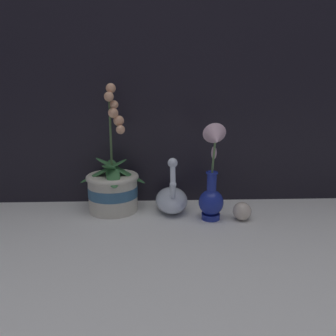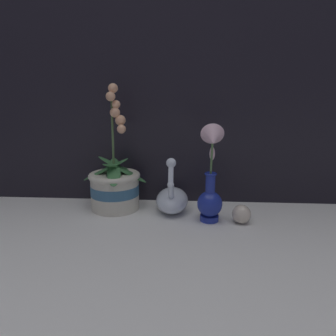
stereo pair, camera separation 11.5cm
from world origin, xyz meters
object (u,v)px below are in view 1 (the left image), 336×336
swan_figurine (171,198)px  glass_sphere (242,211)px  orchid_potted_plant (113,187)px  blue_vase (212,185)px

swan_figurine → glass_sphere: (0.24, -0.10, -0.02)m
orchid_potted_plant → blue_vase: (0.34, -0.11, 0.04)m
orchid_potted_plant → glass_sphere: 0.47m
swan_figurine → glass_sphere: bearing=-22.2°
orchid_potted_plant → blue_vase: orchid_potted_plant is taller
orchid_potted_plant → glass_sphere: (0.45, -0.11, -0.06)m
glass_sphere → swan_figurine: bearing=157.8°
blue_vase → orchid_potted_plant: bearing=162.7°
swan_figurine → blue_vase: blue_vase is taller
swan_figurine → blue_vase: 0.18m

